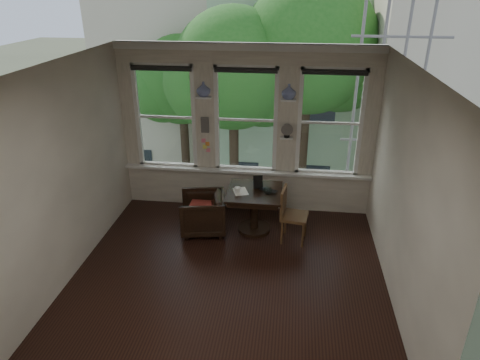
# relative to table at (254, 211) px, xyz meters

# --- Properties ---
(ground) EXTENTS (4.50, 4.50, 0.00)m
(ground) POSITION_rel_table_xyz_m (-0.25, -1.36, -0.38)
(ground) COLOR black
(ground) RESTS_ON ground
(ceiling) EXTENTS (4.50, 4.50, 0.00)m
(ceiling) POSITION_rel_table_xyz_m (-0.25, -1.36, 2.62)
(ceiling) COLOR silver
(ceiling) RESTS_ON ground
(wall_back) EXTENTS (4.50, 0.00, 4.50)m
(wall_back) POSITION_rel_table_xyz_m (-0.25, 0.89, 1.12)
(wall_back) COLOR beige
(wall_back) RESTS_ON ground
(wall_front) EXTENTS (4.50, 0.00, 4.50)m
(wall_front) POSITION_rel_table_xyz_m (-0.25, -3.61, 1.12)
(wall_front) COLOR beige
(wall_front) RESTS_ON ground
(wall_left) EXTENTS (0.00, 4.50, 4.50)m
(wall_left) POSITION_rel_table_xyz_m (-2.50, -1.36, 1.12)
(wall_left) COLOR beige
(wall_left) RESTS_ON ground
(wall_right) EXTENTS (0.00, 4.50, 4.50)m
(wall_right) POSITION_rel_table_xyz_m (2.00, -1.36, 1.12)
(wall_right) COLOR beige
(wall_right) RESTS_ON ground
(window_left) EXTENTS (1.10, 0.12, 1.90)m
(window_left) POSITION_rel_table_xyz_m (-1.70, 0.89, 1.32)
(window_left) COLOR white
(window_left) RESTS_ON ground
(window_center) EXTENTS (1.10, 0.12, 1.90)m
(window_center) POSITION_rel_table_xyz_m (-0.25, 0.89, 1.32)
(window_center) COLOR white
(window_center) RESTS_ON ground
(window_right) EXTENTS (1.10, 0.12, 1.90)m
(window_right) POSITION_rel_table_xyz_m (1.20, 0.89, 1.32)
(window_right) COLOR white
(window_right) RESTS_ON ground
(shelf_left) EXTENTS (0.26, 0.16, 0.03)m
(shelf_left) POSITION_rel_table_xyz_m (-0.97, 0.79, 1.73)
(shelf_left) COLOR white
(shelf_left) RESTS_ON ground
(shelf_right) EXTENTS (0.26, 0.16, 0.03)m
(shelf_right) POSITION_rel_table_xyz_m (0.48, 0.79, 1.73)
(shelf_right) COLOR white
(shelf_right) RESTS_ON ground
(intercom) EXTENTS (0.14, 0.06, 0.28)m
(intercom) POSITION_rel_table_xyz_m (-0.97, 0.82, 1.23)
(intercom) COLOR #59544F
(intercom) RESTS_ON ground
(sticky_notes) EXTENTS (0.16, 0.01, 0.24)m
(sticky_notes) POSITION_rel_table_xyz_m (-0.97, 0.82, 0.88)
(sticky_notes) COLOR pink
(sticky_notes) RESTS_ON ground
(desk_fan) EXTENTS (0.20, 0.20, 0.24)m
(desk_fan) POSITION_rel_table_xyz_m (0.48, 0.77, 1.16)
(desk_fan) COLOR #59544F
(desk_fan) RESTS_ON ground
(vase_left) EXTENTS (0.24, 0.24, 0.25)m
(vase_left) POSITION_rel_table_xyz_m (-0.97, 0.79, 1.86)
(vase_left) COLOR silver
(vase_left) RESTS_ON shelf_left
(vase_right) EXTENTS (0.24, 0.24, 0.25)m
(vase_right) POSITION_rel_table_xyz_m (0.48, 0.79, 1.86)
(vase_right) COLOR silver
(vase_right) RESTS_ON shelf_right
(table) EXTENTS (0.90, 0.90, 0.75)m
(table) POSITION_rel_table_xyz_m (0.00, 0.00, 0.00)
(table) COLOR black
(table) RESTS_ON ground
(armchair_left) EXTENTS (0.87, 0.85, 0.68)m
(armchair_left) POSITION_rel_table_xyz_m (-0.87, -0.13, -0.03)
(armchair_left) COLOR black
(armchair_left) RESTS_ON ground
(cushion_red) EXTENTS (0.45, 0.45, 0.06)m
(cushion_red) POSITION_rel_table_xyz_m (-0.87, -0.13, 0.08)
(cushion_red) COLOR maroon
(cushion_red) RESTS_ON armchair_left
(side_chair_right) EXTENTS (0.47, 0.47, 0.92)m
(side_chair_right) POSITION_rel_table_xyz_m (0.67, -0.24, 0.09)
(side_chair_right) COLOR #452818
(side_chair_right) RESTS_ON ground
(laptop) EXTENTS (0.35, 0.30, 0.02)m
(laptop) POSITION_rel_table_xyz_m (0.21, -0.03, 0.39)
(laptop) COLOR black
(laptop) RESTS_ON table
(mug) EXTENTS (0.13, 0.13, 0.10)m
(mug) POSITION_rel_table_xyz_m (-0.28, -0.11, 0.42)
(mug) COLOR white
(mug) RESTS_ON table
(drinking_glass) EXTENTS (0.14, 0.14, 0.11)m
(drinking_glass) POSITION_rel_table_xyz_m (0.22, -0.08, 0.43)
(drinking_glass) COLOR white
(drinking_glass) RESTS_ON table
(tablet) EXTENTS (0.17, 0.11, 0.22)m
(tablet) POSITION_rel_table_xyz_m (0.04, 0.12, 0.48)
(tablet) COLOR black
(tablet) RESTS_ON table
(papers) EXTENTS (0.31, 0.36, 0.00)m
(papers) POSITION_rel_table_xyz_m (-0.23, -0.05, 0.38)
(papers) COLOR silver
(papers) RESTS_ON table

